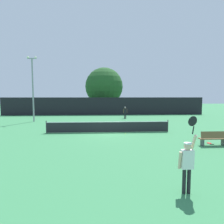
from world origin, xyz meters
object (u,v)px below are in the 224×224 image
(spare_racket, at_px, (209,143))
(large_tree, at_px, (104,87))
(courtside_bench, at_px, (213,138))
(light_pole, at_px, (33,85))
(player_receiving, at_px, (125,111))
(tennis_ball, at_px, (125,134))
(parked_car_near, at_px, (113,107))
(player_serving, at_px, (187,160))

(spare_racket, distance_m, large_tree, 27.14)
(courtside_bench, xyz_separation_m, light_pole, (-15.54, 12.64, 4.09))
(player_receiving, relative_size, tennis_ball, 23.90)
(player_receiving, height_order, parked_car_near, parked_car_near)
(courtside_bench, relative_size, parked_car_near, 0.42)
(spare_racket, xyz_separation_m, courtside_bench, (-0.08, -0.55, 0.46))
(player_serving, xyz_separation_m, spare_racket, (4.51, 6.36, -1.10))
(tennis_ball, height_order, light_pole, light_pole)
(player_receiving, relative_size, spare_racket, 3.14)
(spare_racket, relative_size, parked_car_near, 0.12)
(player_serving, relative_size, light_pole, 0.32)
(spare_racket, distance_m, courtside_bench, 0.72)
(tennis_ball, height_order, courtside_bench, courtside_bench)
(player_serving, height_order, spare_racket, player_serving)
(player_serving, relative_size, spare_racket, 4.91)
(player_serving, height_order, parked_car_near, player_serving)
(courtside_bench, relative_size, large_tree, 0.21)
(spare_racket, bearing_deg, large_tree, 104.25)
(spare_racket, bearing_deg, light_pole, 142.27)
(tennis_ball, xyz_separation_m, light_pole, (-10.37, 8.62, 4.54))
(tennis_ball, distance_m, large_tree, 22.98)
(courtside_bench, bearing_deg, player_serving, -127.34)
(player_serving, relative_size, parked_car_near, 0.59)
(player_serving, xyz_separation_m, tennis_ball, (-0.74, 9.83, -1.09))
(player_receiving, distance_m, tennis_ball, 11.35)
(tennis_ball, bearing_deg, player_serving, -85.67)
(large_tree, bearing_deg, light_pole, -123.32)
(spare_racket, relative_size, light_pole, 0.06)
(large_tree, height_order, parked_car_near, large_tree)
(light_pole, relative_size, parked_car_near, 1.85)
(light_pole, height_order, large_tree, large_tree)
(player_serving, distance_m, light_pole, 21.81)
(player_serving, height_order, light_pole, light_pole)
(light_pole, distance_m, large_tree, 16.49)
(player_serving, bearing_deg, spare_racket, 54.67)
(courtside_bench, distance_m, parked_car_near, 29.10)
(player_serving, relative_size, player_receiving, 1.56)
(parked_car_near, bearing_deg, spare_racket, -84.51)
(player_serving, relative_size, courtside_bench, 1.41)
(large_tree, relative_size, parked_car_near, 2.02)
(light_pole, xyz_separation_m, large_tree, (9.05, 13.77, 0.46))
(large_tree, bearing_deg, parked_car_near, 51.61)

